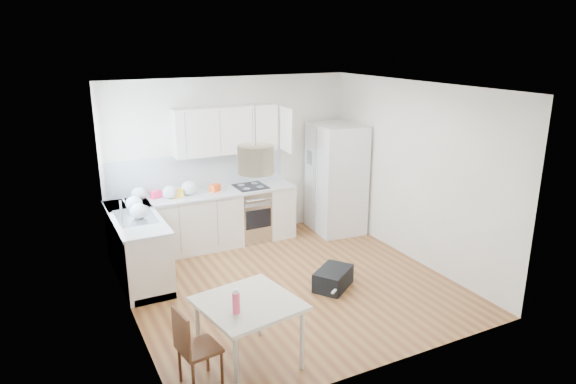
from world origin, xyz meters
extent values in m
plane|color=brown|center=(0.00, 0.00, 0.00)|extent=(4.20, 4.20, 0.00)
plane|color=white|center=(0.00, 0.00, 2.70)|extent=(4.20, 4.20, 0.00)
plane|color=silver|center=(0.00, 2.10, 1.35)|extent=(4.20, 0.00, 4.20)
plane|color=silver|center=(-2.10, 0.00, 1.35)|extent=(0.00, 4.20, 4.20)
plane|color=silver|center=(2.10, 0.00, 1.35)|extent=(0.00, 4.20, 4.20)
cube|color=#BFE0F9|center=(-2.09, 1.15, 1.75)|extent=(0.02, 1.00, 1.00)
cube|color=silver|center=(-0.60, 1.80, 0.44)|extent=(3.00, 0.60, 0.88)
cube|color=silver|center=(-1.80, 1.20, 0.44)|extent=(0.60, 1.80, 0.88)
cube|color=silver|center=(-0.60, 1.80, 0.90)|extent=(3.02, 0.64, 0.04)
cube|color=silver|center=(-1.80, 1.20, 0.90)|extent=(0.64, 1.82, 0.04)
cube|color=silver|center=(-0.60, 2.09, 1.21)|extent=(3.00, 0.01, 0.58)
cube|color=silver|center=(-2.09, 1.20, 1.21)|extent=(0.01, 1.80, 0.58)
cube|color=silver|center=(-0.15, 1.94, 1.88)|extent=(1.70, 0.32, 0.75)
cube|color=beige|center=(-1.20, -1.44, 0.71)|extent=(1.06, 1.06, 0.04)
cylinder|color=silver|center=(-1.52, -1.89, 0.34)|extent=(0.05, 0.05, 0.69)
cylinder|color=silver|center=(-0.76, -1.76, 0.34)|extent=(0.05, 0.05, 0.69)
cylinder|color=silver|center=(-1.65, -1.12, 0.34)|extent=(0.05, 0.05, 0.69)
cylinder|color=silver|center=(-0.88, -0.99, 0.34)|extent=(0.05, 0.05, 0.69)
cylinder|color=#EE4262|center=(-1.39, -1.59, 0.86)|extent=(0.08, 0.08, 0.25)
cube|color=black|center=(0.49, -0.36, 0.13)|extent=(0.69, 0.64, 0.27)
cylinder|color=#B7AC8C|center=(-1.07, -1.39, 2.18)|extent=(0.44, 0.44, 0.27)
ellipsoid|color=silver|center=(-1.60, 1.87, 1.02)|extent=(0.23, 0.19, 0.21)
ellipsoid|color=silver|center=(-1.15, 1.76, 1.02)|extent=(0.22, 0.19, 0.20)
ellipsoid|color=silver|center=(-0.83, 1.82, 1.03)|extent=(0.25, 0.21, 0.22)
ellipsoid|color=silver|center=(-1.76, 1.43, 1.03)|extent=(0.24, 0.20, 0.21)
ellipsoid|color=silver|center=(-1.77, 1.06, 1.03)|extent=(0.24, 0.20, 0.21)
cube|color=#EB4814|center=(-0.41, 1.82, 0.98)|extent=(0.20, 0.18, 0.12)
cube|color=yellow|center=(-1.04, 1.79, 0.98)|extent=(0.19, 0.13, 0.12)
cube|color=#DE1B43|center=(-1.34, 1.90, 0.98)|extent=(0.19, 0.15, 0.11)
camera|label=1|loc=(-2.95, -5.75, 3.28)|focal=32.00mm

